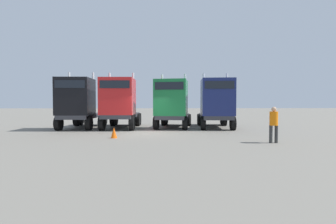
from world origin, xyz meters
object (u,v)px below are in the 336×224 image
semi_truck_navy (216,103)px  traffic_cone_near (114,133)px  semi_truck_black (79,103)px  semi_truck_red (120,103)px  visitor_in_hivis (274,122)px  semi_truck_green (172,104)px

semi_truck_navy → traffic_cone_near: (-7.17, -5.19, -1.69)m
semi_truck_black → semi_truck_navy: bearing=90.5°
semi_truck_red → visitor_in_hivis: (8.69, -7.49, -0.97)m
semi_truck_green → semi_truck_navy: size_ratio=0.96×
semi_truck_red → visitor_in_hivis: 11.51m
semi_truck_black → semi_truck_red: 3.18m
semi_truck_black → semi_truck_navy: size_ratio=0.97×
semi_truck_green → visitor_in_hivis: 9.03m
semi_truck_black → visitor_in_hivis: bearing=58.9°
semi_truck_navy → traffic_cone_near: 9.01m
visitor_in_hivis → semi_truck_red: bearing=-131.2°
semi_truck_green → traffic_cone_near: 6.85m
visitor_in_hivis → semi_truck_black: bearing=-123.1°
semi_truck_red → semi_truck_green: bearing=95.6°
semi_truck_black → visitor_in_hivis: (11.87, -7.61, -0.95)m
semi_truck_red → semi_truck_black: bearing=-89.9°
semi_truck_navy → visitor_in_hivis: size_ratio=3.58×
semi_truck_black → visitor_in_hivis: size_ratio=3.49×
semi_truck_green → visitor_in_hivis: size_ratio=3.45×
visitor_in_hivis → traffic_cone_near: visitor_in_hivis is taller
visitor_in_hivis → traffic_cone_near: 8.61m
semi_truck_green → visitor_in_hivis: semi_truck_green is taller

